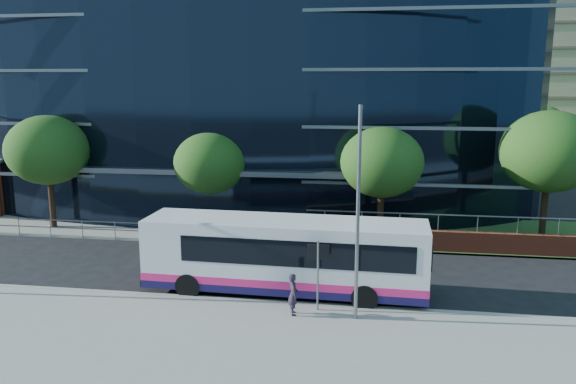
% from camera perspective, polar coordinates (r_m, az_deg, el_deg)
% --- Properties ---
extents(ground, '(200.00, 200.00, 0.00)m').
position_cam_1_polar(ground, '(24.82, -7.18, -10.06)').
color(ground, black).
rests_on(ground, ground).
extents(pavement_near, '(80.00, 8.00, 0.15)m').
position_cam_1_polar(pavement_near, '(20.43, -11.10, -14.80)').
color(pavement_near, gray).
rests_on(pavement_near, ground).
extents(kerb, '(80.00, 0.25, 0.16)m').
position_cam_1_polar(kerb, '(23.90, -7.84, -10.72)').
color(kerb, gray).
rests_on(kerb, ground).
extents(yellow_line_outer, '(80.00, 0.08, 0.01)m').
position_cam_1_polar(yellow_line_outer, '(24.10, -7.70, -10.71)').
color(yellow_line_outer, gold).
rests_on(yellow_line_outer, ground).
extents(yellow_line_inner, '(80.00, 0.08, 0.01)m').
position_cam_1_polar(yellow_line_inner, '(24.23, -7.60, -10.59)').
color(yellow_line_inner, gold).
rests_on(yellow_line_inner, ground).
extents(far_forecourt, '(50.00, 8.00, 0.10)m').
position_cam_1_polar(far_forecourt, '(36.59, -11.59, -3.15)').
color(far_forecourt, gray).
rests_on(far_forecourt, ground).
extents(glass_office, '(44.00, 23.10, 16.00)m').
position_cam_1_polar(glass_office, '(44.34, -5.11, 9.89)').
color(glass_office, black).
rests_on(glass_office, ground).
extents(guard_railings, '(24.00, 0.05, 1.10)m').
position_cam_1_polar(guard_railings, '(33.61, -17.19, -3.34)').
color(guard_railings, slate).
rests_on(guard_railings, ground).
extents(apartment_block, '(60.00, 42.00, 30.00)m').
position_cam_1_polar(apartment_block, '(83.48, 27.00, 11.46)').
color(apartment_block, '#2D511E').
rests_on(apartment_block, ground).
extents(street_sign, '(0.85, 0.09, 2.80)m').
position_cam_1_polar(street_sign, '(21.82, 3.06, -7.00)').
color(street_sign, slate).
rests_on(street_sign, pavement_near).
extents(tree_far_a, '(4.95, 4.95, 6.98)m').
position_cam_1_polar(tree_far_a, '(37.02, -23.22, 3.92)').
color(tree_far_a, black).
rests_on(tree_far_a, ground).
extents(tree_far_b, '(4.29, 4.29, 6.05)m').
position_cam_1_polar(tree_far_b, '(33.45, -7.91, 2.91)').
color(tree_far_b, black).
rests_on(tree_far_b, ground).
extents(tree_far_c, '(4.62, 4.62, 6.51)m').
position_cam_1_polar(tree_far_c, '(31.55, 9.53, 2.97)').
color(tree_far_c, black).
rests_on(tree_far_c, ground).
extents(tree_far_d, '(5.28, 5.28, 7.44)m').
position_cam_1_polar(tree_far_d, '(33.83, 24.99, 3.74)').
color(tree_far_d, black).
rests_on(tree_far_d, ground).
extents(tree_dist_e, '(4.62, 4.62, 6.51)m').
position_cam_1_polar(tree_dist_e, '(64.81, 24.45, 6.26)').
color(tree_dist_e, black).
rests_on(tree_dist_e, ground).
extents(streetlight_east, '(0.15, 0.77, 8.00)m').
position_cam_1_polar(streetlight_east, '(20.56, 7.13, -1.58)').
color(streetlight_east, slate).
rests_on(streetlight_east, pavement_near).
extents(city_bus, '(12.04, 3.10, 3.24)m').
position_cam_1_polar(city_bus, '(23.90, -0.08, -6.44)').
color(city_bus, silver).
rests_on(city_bus, ground).
extents(pedestrian, '(0.54, 0.68, 1.63)m').
position_cam_1_polar(pedestrian, '(21.78, 0.53, -10.34)').
color(pedestrian, '#271E2D').
rests_on(pedestrian, pavement_near).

